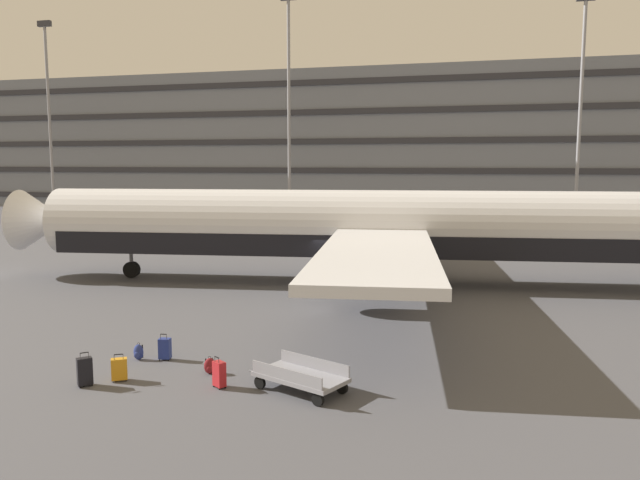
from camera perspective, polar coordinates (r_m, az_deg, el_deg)
ground_plane at (r=31.54m, az=1.66°, el=-4.52°), size 600.00×600.00×0.00m
terminal_structure at (r=83.73m, az=10.15°, el=8.85°), size 175.35×17.07×17.94m
airliner at (r=32.63m, az=4.77°, el=1.16°), size 39.88×32.45×10.32m
light_mast_far_left at (r=87.57m, az=-23.76°, el=11.40°), size 1.80×0.50×24.00m
light_mast_left at (r=72.40m, az=-2.89°, el=13.45°), size 1.80×0.50×25.13m
light_mast_center_left at (r=69.53m, az=22.96°, el=12.29°), size 1.80×0.50×23.09m
suitcase_orange at (r=19.46m, az=-18.05°, el=-11.25°), size 0.52×0.45×0.84m
suitcase_black at (r=19.33m, az=-20.90°, el=-11.25°), size 0.46×0.46×1.03m
suitcase_silver at (r=21.02m, az=-14.13°, el=-9.68°), size 0.40×0.33×0.89m
suitcase_scuffed at (r=18.25m, az=-9.29°, el=-12.10°), size 0.45×0.41×0.92m
backpack_small at (r=21.28m, az=-16.43°, el=-9.93°), size 0.35×0.29×0.57m
backpack_upright at (r=19.46m, az=-10.13°, el=-11.40°), size 0.44×0.41×0.54m
baggage_cart at (r=17.76m, az=-1.83°, el=-12.48°), size 3.31×2.20×0.82m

